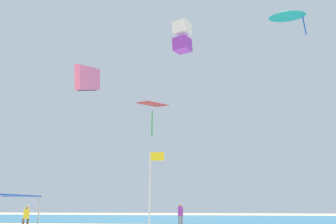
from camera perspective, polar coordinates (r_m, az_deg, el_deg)
The scene contains 8 objects.
ocean_strip at distance 43.79m, azimuth 1.91°, elevation -18.38°, with size 110.00×24.48×0.03m, color #1E6B93.
person_near_tent at distance 27.51m, azimuth 2.23°, elevation -17.50°, with size 0.44×0.44×1.85m.
person_leftmost at distance 26.29m, azimuth -23.92°, elevation -16.47°, with size 0.40×0.40×1.69m.
banner_flag at distance 13.31m, azimuth -2.99°, elevation -13.74°, with size 0.61×0.06×3.85m.
kite_parafoil_pink at distance 28.68m, azimuth -13.94°, elevation 5.72°, with size 1.10×6.75×4.08m.
kite_diamond_red at distance 35.42m, azimuth -2.82°, elevation 1.11°, with size 3.79×3.78×3.95m.
kite_delta_teal at distance 36.68m, azimuth 20.40°, elevation 16.09°, with size 3.75×3.79×3.38m.
kite_box_white at distance 27.42m, azimuth 2.54°, elevation 13.22°, with size 1.67×1.72×2.70m.
Camera 1 is at (3.93, -14.44, 1.76)m, focal length 34.26 mm.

